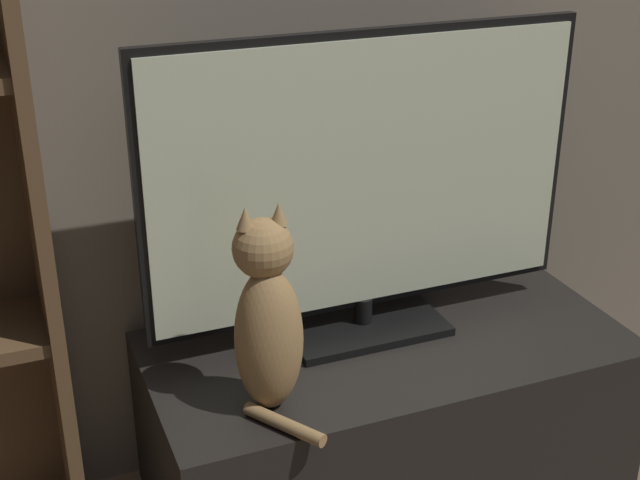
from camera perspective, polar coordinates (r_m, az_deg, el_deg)
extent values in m
cube|color=black|center=(2.24, 4.20, -11.23)|extent=(1.14, 0.55, 0.43)
cube|color=black|center=(2.17, 2.75, -5.44)|extent=(0.38, 0.23, 0.02)
cylinder|color=black|center=(2.15, 2.77, -4.47)|extent=(0.04, 0.04, 0.06)
cube|color=black|center=(2.01, 2.87, 4.18)|extent=(1.04, 0.02, 0.66)
cube|color=beige|center=(2.00, 3.04, 4.05)|extent=(1.01, 0.01, 0.62)
ellipsoid|color=#997547|center=(1.82, -3.29, -6.38)|extent=(0.15, 0.13, 0.32)
ellipsoid|color=silver|center=(1.86, -3.70, -6.12)|extent=(0.08, 0.04, 0.18)
sphere|color=#997547|center=(1.75, -3.68, -0.53)|extent=(0.13, 0.13, 0.12)
cone|color=#997547|center=(1.71, -4.82, 1.40)|extent=(0.04, 0.04, 0.04)
cone|color=#997547|center=(1.73, -2.66, 1.70)|extent=(0.04, 0.04, 0.04)
cylinder|color=#997547|center=(1.82, -2.30, -11.70)|extent=(0.13, 0.18, 0.03)
cube|color=brown|center=(1.90, -17.78, 2.22)|extent=(0.03, 0.28, 1.68)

